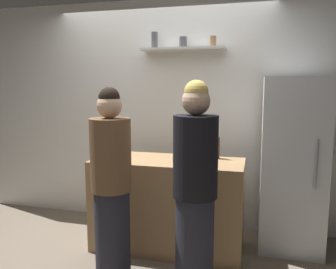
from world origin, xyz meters
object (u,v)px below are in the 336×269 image
at_px(refrigerator, 292,165).
at_px(baking_pan, 192,157).
at_px(wine_bottle_amber_glass, 216,147).
at_px(person_brown_jacket, 111,186).
at_px(water_bottle_plastic, 200,154).
at_px(person_blonde, 195,191).
at_px(utensil_holder, 120,154).
at_px(wine_bottle_pale_glass, 112,143).

distance_m(refrigerator, baking_pan, 0.99).
height_order(refrigerator, wine_bottle_amber_glass, refrigerator).
relative_size(baking_pan, person_brown_jacket, 0.21).
distance_m(water_bottle_plastic, person_blonde, 0.55).
xyz_separation_m(baking_pan, utensil_holder, (-0.67, -0.23, 0.04)).
bearing_deg(wine_bottle_pale_glass, baking_pan, -1.73).
bearing_deg(refrigerator, person_blonde, -128.68).
xyz_separation_m(water_bottle_plastic, person_brown_jacket, (-0.67, -0.45, -0.22)).
bearing_deg(person_blonde, baking_pan, 29.45).
xyz_separation_m(baking_pan, wine_bottle_amber_glass, (0.22, 0.11, 0.09)).
relative_size(wine_bottle_amber_glass, person_blonde, 0.19).
xyz_separation_m(wine_bottle_pale_glass, person_blonde, (1.03, -0.78, -0.21)).
xyz_separation_m(utensil_holder, person_blonde, (0.83, -0.52, -0.14)).
xyz_separation_m(wine_bottle_amber_glass, person_brown_jacket, (-0.78, -0.80, -0.23)).
distance_m(wine_bottle_amber_glass, wine_bottle_pale_glass, 1.09).
height_order(wine_bottle_pale_glass, water_bottle_plastic, wine_bottle_pale_glass).
relative_size(wine_bottle_pale_glass, person_blonde, 0.20).
relative_size(refrigerator, person_brown_jacket, 1.06).
bearing_deg(wine_bottle_amber_glass, person_blonde, -93.72).
bearing_deg(person_brown_jacket, water_bottle_plastic, -85.11).
bearing_deg(person_brown_jacket, person_blonde, -124.47).
distance_m(baking_pan, wine_bottle_amber_glass, 0.27).
relative_size(refrigerator, baking_pan, 5.03).
xyz_separation_m(refrigerator, wine_bottle_pale_glass, (-1.82, -0.21, 0.18)).
distance_m(utensil_holder, wine_bottle_amber_glass, 0.95).
distance_m(refrigerator, wine_bottle_amber_glass, 0.77).
distance_m(wine_bottle_pale_glass, person_blonde, 1.31).
height_order(wine_bottle_amber_glass, person_brown_jacket, person_brown_jacket).
height_order(baking_pan, utensil_holder, utensil_holder).
bearing_deg(wine_bottle_pale_glass, person_blonde, -37.24).
relative_size(wine_bottle_amber_glass, wine_bottle_pale_glass, 0.98).
bearing_deg(baking_pan, water_bottle_plastic, -64.48).
height_order(refrigerator, person_brown_jacket, refrigerator).
bearing_deg(wine_bottle_amber_glass, water_bottle_plastic, -107.18).
bearing_deg(refrigerator, wine_bottle_pale_glass, -173.35).
height_order(wine_bottle_pale_glass, person_blonde, person_blonde).
bearing_deg(water_bottle_plastic, wine_bottle_pale_glass, 165.00).
distance_m(water_bottle_plastic, person_brown_jacket, 0.84).
xyz_separation_m(wine_bottle_amber_glass, water_bottle_plastic, (-0.11, -0.35, -0.02)).
bearing_deg(water_bottle_plastic, refrigerator, 29.24).
relative_size(baking_pan, wine_bottle_amber_glass, 1.05).
distance_m(refrigerator, water_bottle_plastic, 0.98).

